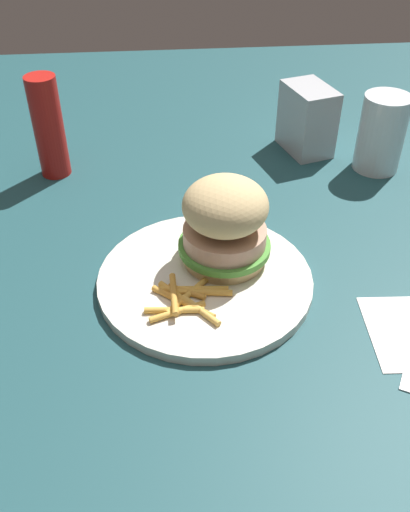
# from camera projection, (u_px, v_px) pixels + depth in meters

# --- Properties ---
(ground_plane) EXTENTS (1.60, 1.60, 0.00)m
(ground_plane) POSITION_uv_depth(u_px,v_px,m) (180.00, 275.00, 0.67)
(ground_plane) COLOR #1E474C
(plate) EXTENTS (0.25, 0.25, 0.01)m
(plate) POSITION_uv_depth(u_px,v_px,m) (205.00, 280.00, 0.66)
(plate) COLOR silver
(plate) RESTS_ON ground_plane
(sandwich) EXTENTS (0.11, 0.11, 0.11)m
(sandwich) POSITION_uv_depth(u_px,v_px,m) (225.00, 222.00, 0.65)
(sandwich) COLOR tan
(sandwich) RESTS_ON plate
(fries_pile) EXTENTS (0.09, 0.10, 0.01)m
(fries_pile) POSITION_uv_depth(u_px,v_px,m) (187.00, 299.00, 0.62)
(fries_pile) COLOR gold
(fries_pile) RESTS_ON plate
(drink_glass) EXTENTS (0.07, 0.07, 0.12)m
(drink_glass) POSITION_uv_depth(u_px,v_px,m) (381.00, 136.00, 0.84)
(drink_glass) COLOR silver
(drink_glass) RESTS_ON ground_plane
(napkin_dispenser) EXTENTS (0.10, 0.08, 0.10)m
(napkin_dispenser) POSITION_uv_depth(u_px,v_px,m) (307.00, 119.00, 0.89)
(napkin_dispenser) COLOR #B7BABF
(napkin_dispenser) RESTS_ON ground_plane
(ketchup_bottle) EXTENTS (0.04, 0.04, 0.15)m
(ketchup_bottle) POSITION_uv_depth(u_px,v_px,m) (49.00, 127.00, 0.81)
(ketchup_bottle) COLOR #B21914
(ketchup_bottle) RESTS_ON ground_plane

